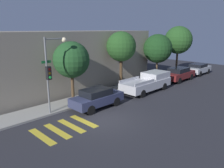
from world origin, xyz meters
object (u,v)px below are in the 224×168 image
Objects in this scene: traffic_light_pole at (52,66)px; sedan_near_corner at (97,98)px; pickup_truck at (148,82)px; tree_behind_truck at (178,40)px; tree_midblock at (121,47)px; tree_far_end at (158,49)px; sedan_middle at (179,74)px; tree_near_corner at (71,60)px; sedan_far_end at (198,69)px.

traffic_light_pole reaches higher than sedan_near_corner.
sedan_near_corner is at bearing 180.00° from pickup_truck.
traffic_light_pole is 19.67m from tree_behind_truck.
tree_midblock is 1.07× the size of tree_far_end.
tree_behind_truck reaches higher than sedan_near_corner.
tree_behind_truck reaches higher than sedan_middle.
tree_near_corner is at bearing 169.52° from sedan_middle.
traffic_light_pole is 21.23m from sedan_far_end.
tree_far_end is 0.85× the size of tree_behind_truck.
traffic_light_pole is at bearing 172.49° from pickup_truck.
sedan_middle is 0.93× the size of tree_near_corner.
tree_far_end is at bearing 158.43° from sedan_far_end.
sedan_far_end is at bearing -0.00° from sedan_near_corner.
tree_far_end is at bearing 180.00° from tree_behind_truck.
sedan_far_end is 7.29m from tree_far_end.
sedan_far_end is at bearing 0.00° from pickup_truck.
tree_behind_truck reaches higher than pickup_truck.
tree_behind_truck is (11.26, 0.00, 0.24)m from tree_midblock.
tree_near_corner is at bearing 172.44° from sedan_far_end.
tree_midblock is at bearing 161.60° from sedan_middle.
sedan_middle is 5.25m from sedan_far_end.
tree_far_end is (5.15, 2.46, 2.77)m from pickup_truck.
sedan_far_end is (5.25, -0.00, -0.05)m from sedan_middle.
sedan_middle is 13.80m from tree_near_corner.
tree_behind_truck is (4.83, 0.00, 0.82)m from tree_far_end.
sedan_far_end is at bearing -21.57° from tree_far_end.
tree_midblock is at bearing 180.00° from tree_behind_truck.
sedan_middle is (6.13, 0.00, -0.07)m from pickup_truck.
tree_midblock is 0.91× the size of tree_behind_truck.
pickup_truck is at bearing -154.46° from tree_far_end.
tree_near_corner is at bearing 180.00° from tree_far_end.
traffic_light_pole is at bearing -175.39° from tree_far_end.
sedan_far_end is 0.67× the size of tree_behind_truck.
tree_far_end is 4.90m from tree_behind_truck.
tree_behind_truck reaches higher than tree_far_end.
pickup_truck is at bearing -180.00° from sedan_middle.
tree_behind_truck is (3.85, 2.46, 3.65)m from sedan_middle.
tree_behind_truck is at bearing 119.60° from sedan_far_end.
sedan_far_end is (21.01, -1.27, -2.72)m from traffic_light_pole.
tree_near_corner is 12.33m from tree_far_end.
sedan_near_corner is 17.24m from tree_behind_truck.
sedan_middle reaches higher than sedan_near_corner.
traffic_light_pole reaches higher than sedan_middle.
pickup_truck is 0.90× the size of tree_behind_truck.
traffic_light_pole is 8.47m from tree_midblock.
pickup_truck is 10.89m from tree_behind_truck.
tree_far_end is at bearing 0.00° from tree_near_corner.
pickup_truck is 6.35m from tree_far_end.
pickup_truck is at bearing -18.95° from tree_near_corner.
tree_behind_truck is at bearing 0.00° from tree_near_corner.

